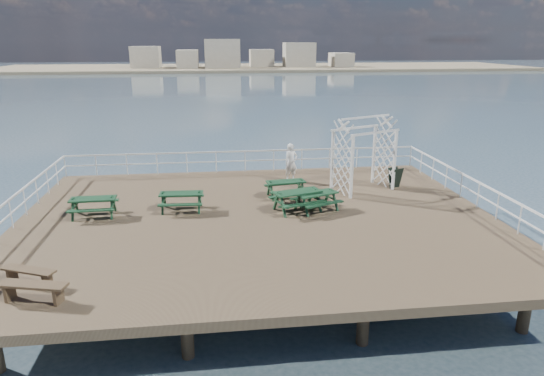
{
  "coord_description": "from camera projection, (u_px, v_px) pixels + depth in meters",
  "views": [
    {
      "loc": [
        -1.6,
        -17.26,
        6.47
      ],
      "look_at": [
        0.56,
        0.16,
        1.1
      ],
      "focal_mm": 32.0,
      "sensor_mm": 36.0,
      "label": 1
    }
  ],
  "objects": [
    {
      "name": "ground",
      "position": [
        258.0,
        221.0,
        18.5
      ],
      "size": [
        18.0,
        14.0,
        0.3
      ],
      "primitive_type": "cube",
      "color": "brown",
      "rests_on": "ground"
    },
    {
      "name": "sea_backdrop",
      "position": [
        257.0,
        64.0,
        147.31
      ],
      "size": [
        300.0,
        300.0,
        9.2
      ],
      "color": "#3B5564",
      "rests_on": "ground"
    },
    {
      "name": "railing",
      "position": [
        250.0,
        177.0,
        20.63
      ],
      "size": [
        17.77,
        13.76,
        1.1
      ],
      "color": "silver",
      "rests_on": "ground"
    },
    {
      "name": "picnic_table_a",
      "position": [
        93.0,
        203.0,
        18.44
      ],
      "size": [
        1.73,
        1.41,
        0.82
      ],
      "rotation": [
        0.0,
        0.0,
        0.03
      ],
      "color": "#13361A",
      "rests_on": "ground"
    },
    {
      "name": "picnic_table_b",
      "position": [
        286.0,
        185.0,
        20.74
      ],
      "size": [
        1.81,
        1.53,
        0.8
      ],
      "rotation": [
        0.0,
        0.0,
        0.13
      ],
      "color": "#13361A",
      "rests_on": "ground"
    },
    {
      "name": "picnic_table_c",
      "position": [
        317.0,
        198.0,
        19.1
      ],
      "size": [
        2.05,
        1.87,
        0.81
      ],
      "rotation": [
        0.0,
        0.0,
        0.37
      ],
      "color": "#13361A",
      "rests_on": "ground"
    },
    {
      "name": "picnic_table_d",
      "position": [
        181.0,
        198.0,
        19.08
      ],
      "size": [
        1.75,
        1.44,
        0.82
      ],
      "rotation": [
        0.0,
        0.0,
        -0.05
      ],
      "color": "#13361A",
      "rests_on": "ground"
    },
    {
      "name": "picnic_table_e",
      "position": [
        297.0,
        197.0,
        19.03
      ],
      "size": [
        2.23,
        1.99,
        0.91
      ],
      "rotation": [
        0.0,
        0.0,
        0.3
      ],
      "color": "#13361A",
      "rests_on": "ground"
    },
    {
      "name": "flat_bench_near",
      "position": [
        29.0,
        273.0,
        13.32
      ],
      "size": [
        1.59,
        0.97,
        0.45
      ],
      "rotation": [
        0.0,
        0.0,
        -0.41
      ],
      "color": "brown",
      "rests_on": "ground"
    },
    {
      "name": "flat_bench_far",
      "position": [
        33.0,
        288.0,
        12.4
      ],
      "size": [
        1.84,
        0.85,
        0.51
      ],
      "rotation": [
        0.0,
        0.0,
        -0.25
      ],
      "color": "brown",
      "rests_on": "ground"
    },
    {
      "name": "trellis_arbor",
      "position": [
        364.0,
        158.0,
        21.43
      ],
      "size": [
        3.02,
        2.39,
        3.32
      ],
      "rotation": [
        0.0,
        0.0,
        0.42
      ],
      "color": "silver",
      "rests_on": "ground"
    },
    {
      "name": "sandwich_board",
      "position": [
        395.0,
        178.0,
        22.03
      ],
      "size": [
        0.7,
        0.63,
        0.95
      ],
      "rotation": [
        0.0,
        0.0,
        0.43
      ],
      "color": "black",
      "rests_on": "ground"
    },
    {
      "name": "person",
      "position": [
        291.0,
        163.0,
        22.98
      ],
      "size": [
        0.77,
        0.63,
        1.81
      ],
      "primitive_type": "imported",
      "rotation": [
        0.0,
        0.0,
        0.34
      ],
      "color": "white",
      "rests_on": "ground"
    }
  ]
}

